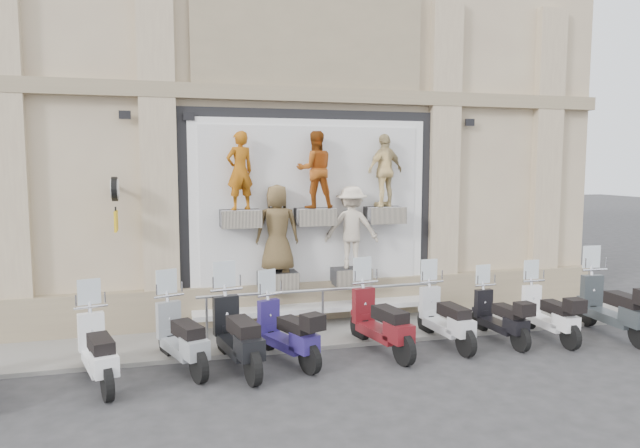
# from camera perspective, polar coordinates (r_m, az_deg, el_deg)

# --- Properties ---
(ground) EXTENTS (90.00, 90.00, 0.00)m
(ground) POSITION_cam_1_polar(r_m,az_deg,el_deg) (9.92, 3.53, -14.12)
(ground) COLOR #2C2C2E
(ground) RESTS_ON ground
(sidewalk) EXTENTS (16.00, 2.20, 0.08)m
(sidewalk) POSITION_cam_1_polar(r_m,az_deg,el_deg) (11.81, 0.14, -10.58)
(sidewalk) COLOR gray
(sidewalk) RESTS_ON ground
(building) EXTENTS (14.00, 8.60, 12.00)m
(building) POSITION_cam_1_polar(r_m,az_deg,el_deg) (16.30, -4.69, 15.13)
(building) COLOR #BFAE8B
(building) RESTS_ON ground
(shop_vitrine) EXTENTS (5.60, 0.97, 4.30)m
(shop_vitrine) POSITION_cam_1_polar(r_m,az_deg,el_deg) (12.00, -0.38, 0.94)
(shop_vitrine) COLOR black
(shop_vitrine) RESTS_ON ground
(guard_rail) EXTENTS (5.06, 0.10, 0.93)m
(guard_rail) POSITION_cam_1_polar(r_m,az_deg,el_deg) (11.60, 0.28, -8.70)
(guard_rail) COLOR #9EA0A5
(guard_rail) RESTS_ON ground
(clock_sign_bracket) EXTENTS (0.10, 0.80, 1.02)m
(clock_sign_bracket) POSITION_cam_1_polar(r_m,az_deg,el_deg) (11.31, -19.80, 2.57)
(clock_sign_bracket) COLOR black
(clock_sign_bracket) RESTS_ON ground
(scooter_b) EXTENTS (1.04, 2.00, 1.56)m
(scooter_b) POSITION_cam_1_polar(r_m,az_deg,el_deg) (9.56, -21.38, -10.38)
(scooter_b) COLOR white
(scooter_b) RESTS_ON ground
(scooter_c) EXTENTS (1.18, 2.04, 1.59)m
(scooter_c) POSITION_cam_1_polar(r_m,az_deg,el_deg) (9.85, -13.73, -9.56)
(scooter_c) COLOR gray
(scooter_c) RESTS_ON ground
(scooter_d) EXTENTS (0.99, 2.20, 1.72)m
(scooter_d) POSITION_cam_1_polar(r_m,az_deg,el_deg) (9.65, -8.30, -9.38)
(scooter_d) COLOR black
(scooter_d) RESTS_ON ground
(scooter_e) EXTENTS (1.20, 1.96, 1.53)m
(scooter_e) POSITION_cam_1_polar(r_m,az_deg,el_deg) (9.91, -3.40, -9.47)
(scooter_e) COLOR navy
(scooter_e) RESTS_ON ground
(scooter_f) EXTENTS (0.96, 2.12, 1.66)m
(scooter_f) POSITION_cam_1_polar(r_m,az_deg,el_deg) (10.44, 6.11, -8.35)
(scooter_f) COLOR #580F14
(scooter_f) RESTS_ON ground
(scooter_g) EXTENTS (0.68, 1.94, 1.55)m
(scooter_g) POSITION_cam_1_polar(r_m,az_deg,el_deg) (11.07, 12.44, -7.92)
(scooter_g) COLOR #AFB1B6
(scooter_g) RESTS_ON ground
(scooter_h) EXTENTS (0.61, 1.76, 1.41)m
(scooter_h) POSITION_cam_1_polar(r_m,az_deg,el_deg) (11.56, 17.54, -7.81)
(scooter_h) COLOR black
(scooter_h) RESTS_ON ground
(scooter_i) EXTENTS (0.56, 1.82, 1.47)m
(scooter_i) POSITION_cam_1_polar(r_m,az_deg,el_deg) (12.04, 21.91, -7.27)
(scooter_i) COLOR white
(scooter_i) RESTS_ON ground
(scooter_j) EXTENTS (0.75, 2.16, 1.73)m
(scooter_j) POSITION_cam_1_polar(r_m,az_deg,el_deg) (12.71, 27.31, -6.24)
(scooter_j) COLOR #282E31
(scooter_j) RESTS_ON ground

